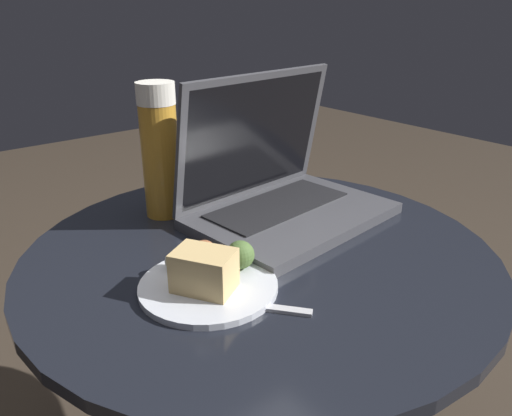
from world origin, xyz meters
name	(u,v)px	position (x,y,z in m)	size (l,w,h in m)	color
table	(259,331)	(0.00, 0.00, 0.42)	(0.72, 0.72, 0.57)	#515156
laptop	(279,189)	(0.11, 0.08, 0.62)	(0.35, 0.26, 0.24)	#47474C
beer_glass	(160,151)	(-0.05, 0.21, 0.69)	(0.06, 0.06, 0.23)	gold
snack_plate	(209,275)	(-0.12, -0.05, 0.59)	(0.18, 0.18, 0.06)	silver
fork	(225,302)	(-0.13, -0.09, 0.58)	(0.13, 0.16, 0.00)	silver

